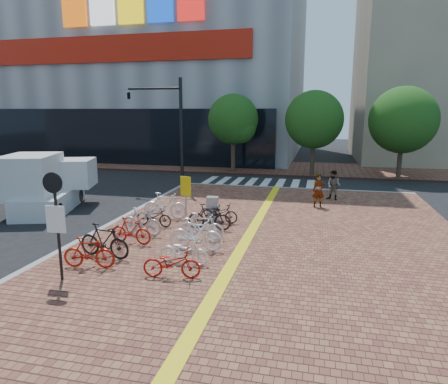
% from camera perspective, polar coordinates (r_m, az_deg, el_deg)
% --- Properties ---
extents(ground, '(120.00, 120.00, 0.00)m').
position_cam_1_polar(ground, '(14.17, -5.83, -8.41)').
color(ground, black).
rests_on(ground, ground).
extents(sidewalk, '(14.00, 34.00, 0.15)m').
position_cam_1_polar(sidewalk, '(9.04, 2.24, -20.12)').
color(sidewalk, brown).
rests_on(sidewalk, ground).
extents(tactile_strip, '(0.40, 34.00, 0.01)m').
position_cam_1_polar(tactile_strip, '(9.21, -4.22, -18.89)').
color(tactile_strip, yellow).
rests_on(tactile_strip, sidewalk).
extents(kerb_north, '(14.00, 0.25, 0.15)m').
position_cam_1_polar(kerb_north, '(25.05, 9.85, 0.44)').
color(kerb_north, gray).
rests_on(kerb_north, ground).
extents(far_sidewalk, '(70.00, 8.00, 0.15)m').
position_cam_1_polar(far_sidewalk, '(34.18, 5.82, 3.48)').
color(far_sidewalk, brown).
rests_on(far_sidewalk, ground).
extents(department_store, '(36.00, 24.27, 28.00)m').
position_cam_1_polar(department_store, '(49.83, -11.92, 21.87)').
color(department_store, gray).
rests_on(department_store, ground).
extents(crosswalk, '(7.50, 4.00, 0.01)m').
position_cam_1_polar(crosswalk, '(27.28, 4.88, 1.31)').
color(crosswalk, silver).
rests_on(crosswalk, ground).
extents(street_trees, '(16.20, 4.60, 6.35)m').
position_cam_1_polar(street_trees, '(30.02, 14.76, 9.77)').
color(street_trees, '#38281E').
rests_on(street_trees, far_sidewalk).
extents(bike_0, '(1.65, 0.67, 0.96)m').
position_cam_1_polar(bike_0, '(12.80, -18.74, -8.20)').
color(bike_0, '#AA1A0C').
rests_on(bike_0, sidewalk).
extents(bike_1, '(1.92, 0.78, 1.12)m').
position_cam_1_polar(bike_1, '(13.50, -16.75, -6.68)').
color(bike_1, black).
rests_on(bike_1, sidewalk).
extents(bike_2, '(1.62, 0.61, 0.95)m').
position_cam_1_polar(bike_2, '(14.65, -13.15, -5.41)').
color(bike_2, '#B5180C').
rests_on(bike_2, sidewalk).
extents(bike_3, '(1.78, 0.77, 1.04)m').
position_cam_1_polar(bike_3, '(15.59, -11.70, -4.16)').
color(bike_3, '#B5B5BA').
rests_on(bike_3, sidewalk).
extents(bike_4, '(1.63, 0.72, 0.83)m').
position_cam_1_polar(bike_4, '(16.69, -9.99, -3.42)').
color(bike_4, black).
rests_on(bike_4, sidewalk).
extents(bike_5, '(1.99, 0.70, 1.17)m').
position_cam_1_polar(bike_5, '(17.69, -8.43, -1.94)').
color(bike_5, white).
rests_on(bike_5, sidewalk).
extents(bike_6, '(1.72, 0.82, 0.87)m').
position_cam_1_polar(bike_6, '(11.57, -7.47, -10.04)').
color(bike_6, '#A3160B').
rests_on(bike_6, sidewalk).
extents(bike_7, '(1.63, 0.66, 0.84)m').
position_cam_1_polar(bike_7, '(12.52, -5.74, -8.36)').
color(bike_7, white).
rests_on(bike_7, sidewalk).
extents(bike_8, '(1.87, 0.53, 1.12)m').
position_cam_1_polar(bike_8, '(13.62, -4.03, -6.05)').
color(bike_8, white).
rests_on(bike_8, sidewalk).
extents(bike_9, '(1.68, 0.56, 1.00)m').
position_cam_1_polar(bike_9, '(14.73, -3.19, -4.93)').
color(bike_9, white).
rests_on(bike_9, sidewalk).
extents(bike_10, '(1.77, 0.51, 1.06)m').
position_cam_1_polar(bike_10, '(15.89, -2.11, -3.58)').
color(bike_10, black).
rests_on(bike_10, sidewalk).
extents(bike_11, '(1.64, 0.64, 0.85)m').
position_cam_1_polar(bike_11, '(16.92, -0.70, -3.00)').
color(bike_11, black).
rests_on(bike_11, sidewalk).
extents(pedestrian_a, '(0.68, 0.53, 1.66)m').
position_cam_1_polar(pedestrian_a, '(20.07, 13.35, 0.18)').
color(pedestrian_a, gray).
rests_on(pedestrian_a, sidewalk).
extents(pedestrian_b, '(0.96, 0.88, 1.58)m').
position_cam_1_polar(pedestrian_b, '(21.94, 15.41, 0.92)').
color(pedestrian_b, '#4C5160').
rests_on(pedestrian_b, sidewalk).
extents(utility_box, '(0.52, 0.40, 1.06)m').
position_cam_1_polar(utility_box, '(17.19, -1.65, -2.41)').
color(utility_box, '#A9AAAE').
rests_on(utility_box, sidewalk).
extents(yellow_sign, '(0.51, 0.22, 1.94)m').
position_cam_1_polar(yellow_sign, '(17.08, -5.53, 0.25)').
color(yellow_sign, '#B7B7BC').
rests_on(yellow_sign, sidewalk).
extents(notice_sign, '(0.57, 0.14, 3.06)m').
position_cam_1_polar(notice_sign, '(11.79, -22.91, -2.82)').
color(notice_sign, black).
rests_on(notice_sign, sidewalk).
extents(traffic_light_pole, '(3.52, 1.36, 6.55)m').
position_cam_1_polar(traffic_light_pole, '(24.42, -9.58, 11.02)').
color(traffic_light_pole, black).
rests_on(traffic_light_pole, sidewalk).
extents(box_truck, '(3.50, 5.28, 2.82)m').
position_cam_1_polar(box_truck, '(21.15, -23.87, 1.03)').
color(box_truck, silver).
rests_on(box_truck, ground).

